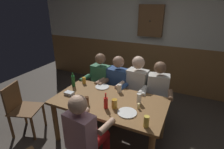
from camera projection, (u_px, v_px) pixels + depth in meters
ground_plane at (108, 141)px, 2.91m from camera, size 7.32×7.32×0.00m
back_wall_upper at (152, 11)px, 4.08m from camera, size 6.10×0.12×1.50m
back_wall_wainscot at (147, 66)px, 4.59m from camera, size 6.10×0.12×1.14m
dining_table at (109, 106)px, 2.73m from camera, size 1.68×0.93×0.73m
person_0 at (99, 81)px, 3.52m from camera, size 0.52×0.53×1.19m
person_1 at (116, 84)px, 3.38m from camera, size 0.58×0.56×1.19m
person_2 at (135, 87)px, 3.21m from camera, size 0.53×0.56×1.23m
person_3 at (157, 93)px, 3.06m from camera, size 0.53×0.56×1.19m
person_4 at (86, 132)px, 2.16m from camera, size 0.53×0.56×1.19m
chair_empty_near_right at (21, 107)px, 2.96m from camera, size 0.56×0.56×0.88m
table_candle at (139, 106)px, 2.47m from camera, size 0.04×0.04×0.08m
condiment_caddy at (69, 93)px, 2.84m from camera, size 0.14×0.10×0.05m
plate_0 at (127, 113)px, 2.38m from camera, size 0.26×0.26×0.01m
plate_1 at (102, 87)px, 3.09m from camera, size 0.24×0.24×0.01m
bottle_0 at (106, 103)px, 2.46m from camera, size 0.06×0.06×0.24m
bottle_1 at (73, 81)px, 3.10m from camera, size 0.06×0.06×0.25m
pint_glass_0 at (146, 122)px, 2.10m from camera, size 0.07×0.07×0.15m
pint_glass_1 at (139, 98)px, 2.59m from camera, size 0.07×0.07×0.15m
pint_glass_2 at (114, 104)px, 2.48m from camera, size 0.08×0.08×0.13m
pint_glass_3 at (87, 101)px, 2.57m from camera, size 0.06×0.06×0.12m
pint_glass_4 at (119, 88)px, 2.91m from camera, size 0.07×0.07×0.14m
pint_glass_5 at (84, 80)px, 3.22m from camera, size 0.07×0.07×0.12m
wall_dart_cabinet at (151, 21)px, 4.04m from camera, size 0.56×0.15×0.70m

